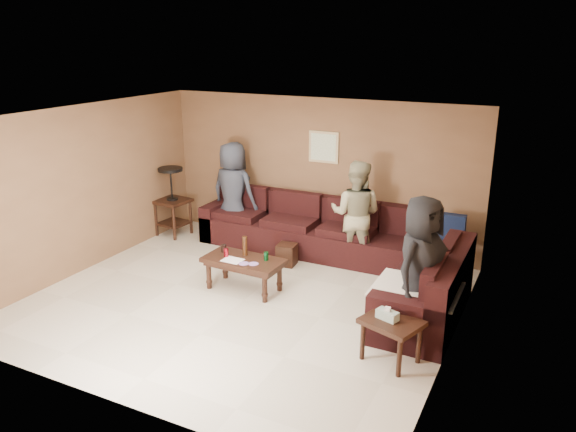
{
  "coord_description": "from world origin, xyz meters",
  "views": [
    {
      "loc": [
        3.62,
        -5.96,
        3.46
      ],
      "look_at": [
        0.25,
        0.85,
        1.0
      ],
      "focal_mm": 35.0,
      "sensor_mm": 36.0,
      "label": 1
    }
  ],
  "objects_px": {
    "end_table_left": "(172,200)",
    "waste_bin": "(287,255)",
    "sectional_sofa": "(341,251)",
    "person_middle": "(356,214)",
    "side_table_right": "(391,326)",
    "person_right": "(420,266)",
    "coffee_table": "(244,263)",
    "person_left": "(233,192)"
  },
  "relations": [
    {
      "from": "end_table_left",
      "to": "person_middle",
      "type": "relative_size",
      "value": 0.74
    },
    {
      "from": "end_table_left",
      "to": "person_left",
      "type": "relative_size",
      "value": 0.71
    },
    {
      "from": "side_table_right",
      "to": "sectional_sofa",
      "type": "bearing_deg",
      "value": 123.77
    },
    {
      "from": "person_left",
      "to": "side_table_right",
      "type": "bearing_deg",
      "value": 147.02
    },
    {
      "from": "end_table_left",
      "to": "waste_bin",
      "type": "xyz_separation_m",
      "value": [
        2.46,
        -0.36,
        -0.48
      ]
    },
    {
      "from": "end_table_left",
      "to": "waste_bin",
      "type": "distance_m",
      "value": 2.54
    },
    {
      "from": "sectional_sofa",
      "to": "person_left",
      "type": "relative_size",
      "value": 2.68
    },
    {
      "from": "side_table_right",
      "to": "waste_bin",
      "type": "distance_m",
      "value": 2.98
    },
    {
      "from": "side_table_right",
      "to": "person_left",
      "type": "distance_m",
      "value": 4.46
    },
    {
      "from": "waste_bin",
      "to": "person_middle",
      "type": "relative_size",
      "value": 0.2
    },
    {
      "from": "end_table_left",
      "to": "side_table_right",
      "type": "xyz_separation_m",
      "value": [
        4.71,
        -2.31,
        -0.22
      ]
    },
    {
      "from": "person_left",
      "to": "person_middle",
      "type": "relative_size",
      "value": 1.04
    },
    {
      "from": "coffee_table",
      "to": "person_left",
      "type": "height_order",
      "value": "person_left"
    },
    {
      "from": "side_table_right",
      "to": "person_middle",
      "type": "distance_m",
      "value": 2.77
    },
    {
      "from": "end_table_left",
      "to": "side_table_right",
      "type": "bearing_deg",
      "value": -26.13
    },
    {
      "from": "person_left",
      "to": "coffee_table",
      "type": "bearing_deg",
      "value": 127.96
    },
    {
      "from": "coffee_table",
      "to": "person_middle",
      "type": "bearing_deg",
      "value": 54.67
    },
    {
      "from": "side_table_right",
      "to": "person_right",
      "type": "relative_size",
      "value": 0.43
    },
    {
      "from": "sectional_sofa",
      "to": "person_middle",
      "type": "bearing_deg",
      "value": 72.12
    },
    {
      "from": "person_left",
      "to": "sectional_sofa",
      "type": "bearing_deg",
      "value": 169.77
    },
    {
      "from": "waste_bin",
      "to": "sectional_sofa",
      "type": "bearing_deg",
      "value": 9.33
    },
    {
      "from": "side_table_right",
      "to": "person_middle",
      "type": "relative_size",
      "value": 0.44
    },
    {
      "from": "side_table_right",
      "to": "person_right",
      "type": "bearing_deg",
      "value": 82.45
    },
    {
      "from": "sectional_sofa",
      "to": "person_left",
      "type": "xyz_separation_m",
      "value": [
        -2.21,
        0.51,
        0.54
      ]
    },
    {
      "from": "sectional_sofa",
      "to": "side_table_right",
      "type": "bearing_deg",
      "value": -56.23
    },
    {
      "from": "sectional_sofa",
      "to": "waste_bin",
      "type": "distance_m",
      "value": 0.87
    },
    {
      "from": "side_table_right",
      "to": "person_left",
      "type": "height_order",
      "value": "person_left"
    },
    {
      "from": "coffee_table",
      "to": "side_table_right",
      "type": "distance_m",
      "value": 2.54
    },
    {
      "from": "sectional_sofa",
      "to": "end_table_left",
      "type": "xyz_separation_m",
      "value": [
        -3.31,
        0.22,
        0.32
      ]
    },
    {
      "from": "sectional_sofa",
      "to": "waste_bin",
      "type": "xyz_separation_m",
      "value": [
        -0.85,
        -0.14,
        -0.16
      ]
    },
    {
      "from": "sectional_sofa",
      "to": "end_table_left",
      "type": "distance_m",
      "value": 3.33
    },
    {
      "from": "coffee_table",
      "to": "waste_bin",
      "type": "relative_size",
      "value": 3.38
    },
    {
      "from": "person_middle",
      "to": "person_left",
      "type": "bearing_deg",
      "value": -10.08
    },
    {
      "from": "sectional_sofa",
      "to": "person_middle",
      "type": "distance_m",
      "value": 0.62
    },
    {
      "from": "sectional_sofa",
      "to": "waste_bin",
      "type": "bearing_deg",
      "value": -170.67
    },
    {
      "from": "sectional_sofa",
      "to": "person_right",
      "type": "xyz_separation_m",
      "value": [
        1.5,
        -1.32,
        0.54
      ]
    },
    {
      "from": "waste_bin",
      "to": "person_right",
      "type": "relative_size",
      "value": 0.2
    },
    {
      "from": "side_table_right",
      "to": "person_middle",
      "type": "bearing_deg",
      "value": 118.11
    },
    {
      "from": "coffee_table",
      "to": "person_right",
      "type": "distance_m",
      "value": 2.53
    },
    {
      "from": "end_table_left",
      "to": "person_left",
      "type": "xyz_separation_m",
      "value": [
        1.1,
        0.29,
        0.22
      ]
    },
    {
      "from": "end_table_left",
      "to": "person_right",
      "type": "height_order",
      "value": "person_right"
    },
    {
      "from": "person_middle",
      "to": "person_right",
      "type": "distance_m",
      "value": 2.16
    }
  ]
}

